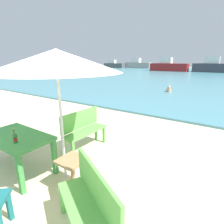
% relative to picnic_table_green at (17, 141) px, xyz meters
% --- Properties ---
extents(ground_plane, '(120.00, 120.00, 0.00)m').
position_rel_picnic_table_green_xyz_m(ground_plane, '(0.60, -0.20, -0.65)').
color(ground_plane, beige).
extents(sea_water, '(120.00, 50.00, 0.08)m').
position_rel_picnic_table_green_xyz_m(sea_water, '(0.60, 29.80, -0.61)').
color(sea_water, teal).
rests_on(sea_water, ground_plane).
extents(picnic_table_green, '(1.40, 0.80, 0.76)m').
position_rel_picnic_table_green_xyz_m(picnic_table_green, '(0.00, 0.00, 0.00)').
color(picnic_table_green, '#3D8C42').
rests_on(picnic_table_green, ground_plane).
extents(beer_bottle_amber, '(0.07, 0.07, 0.26)m').
position_rel_picnic_table_green_xyz_m(beer_bottle_amber, '(0.31, -0.17, 0.20)').
color(beer_bottle_amber, '#2D662D').
rests_on(beer_bottle_amber, picnic_table_green).
extents(patio_umbrella, '(2.10, 2.10, 2.30)m').
position_rel_picnic_table_green_xyz_m(patio_umbrella, '(0.90, 0.36, 1.47)').
color(patio_umbrella, silver).
rests_on(patio_umbrella, ground_plane).
extents(side_table_wood, '(0.44, 0.44, 0.54)m').
position_rel_picnic_table_green_xyz_m(side_table_wood, '(1.22, 0.25, -0.30)').
color(side_table_wood, '#9E7A51').
rests_on(side_table_wood, ground_plane).
extents(bench_green_left, '(1.23, 0.89, 0.95)m').
position_rel_picnic_table_green_xyz_m(bench_green_left, '(2.09, -0.31, -0.11)').
color(bench_green_left, '#60B24C').
rests_on(bench_green_left, ground_plane).
extents(bench_green_right, '(0.40, 1.21, 0.95)m').
position_rel_picnic_table_green_xyz_m(bench_green_right, '(0.38, 1.43, -0.11)').
color(bench_green_right, '#60B24C').
rests_on(bench_green_right, ground_plane).
extents(swimmer_person, '(0.34, 0.34, 0.41)m').
position_rel_picnic_table_green_xyz_m(swimmer_person, '(-0.30, 10.49, -0.41)').
color(swimmer_person, tan).
rests_on(swimmer_person, sea_water).
extents(boat_tanker, '(7.23, 1.97, 2.63)m').
position_rel_picnic_table_green_xyz_m(boat_tanker, '(0.05, 34.97, 0.38)').
color(boat_tanker, '#38383F').
rests_on(boat_tanker, sea_water).
extents(boat_sailboat, '(7.02, 1.92, 2.55)m').
position_rel_picnic_table_green_xyz_m(boat_sailboat, '(-18.95, 43.63, 0.35)').
color(boat_sailboat, gray).
rests_on(boat_sailboat, sea_water).
extents(boat_cargo_ship, '(7.01, 1.91, 2.55)m').
position_rel_picnic_table_green_xyz_m(boat_cargo_ship, '(-7.78, 34.15, 0.35)').
color(boat_cargo_ship, maroon).
rests_on(boat_cargo_ship, sea_water).
extents(boat_barge, '(5.88, 1.60, 2.14)m').
position_rel_picnic_table_green_xyz_m(boat_barge, '(-25.24, 41.46, 0.20)').
color(boat_barge, '#4C4C4C').
rests_on(boat_barge, sea_water).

